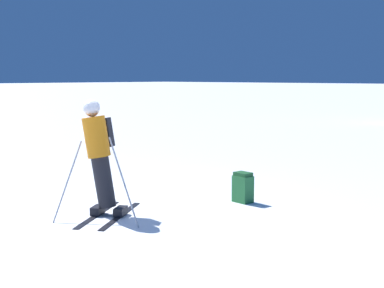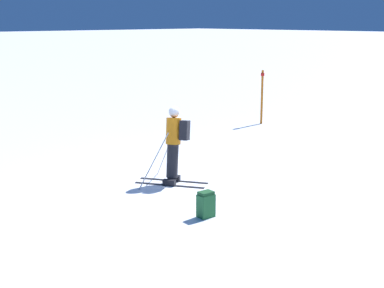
% 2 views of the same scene
% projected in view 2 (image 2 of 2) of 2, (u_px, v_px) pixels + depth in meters
% --- Properties ---
extents(ground_plane, '(300.00, 300.00, 0.00)m').
position_uv_depth(ground_plane, '(191.00, 178.00, 12.55)').
color(ground_plane, white).
extents(skier, '(1.44, 1.62, 1.75)m').
position_uv_depth(skier, '(174.00, 141.00, 12.04)').
color(skier, black).
rests_on(skier, ground).
extents(spare_backpack, '(0.32, 0.25, 0.50)m').
position_uv_depth(spare_backpack, '(206.00, 204.00, 10.01)').
color(spare_backpack, '#236633').
rests_on(spare_backpack, ground).
extents(trail_marker, '(0.13, 0.13, 1.90)m').
position_uv_depth(trail_marker, '(262.00, 95.00, 18.80)').
color(trail_marker, orange).
rests_on(trail_marker, ground).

